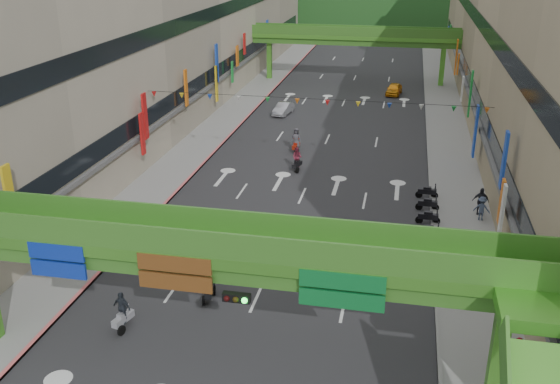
# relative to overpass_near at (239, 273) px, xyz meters

# --- Properties ---
(road_slab) EXTENTS (18.00, 140.00, 0.02)m
(road_slab) POSITION_rel_overpass_near_xyz_m (-0.93, 44.62, -5.20)
(road_slab) COLOR #28282B
(road_slab) RESTS_ON ground
(sidewalk_left) EXTENTS (4.00, 140.00, 0.15)m
(sidewalk_left) POSITION_rel_overpass_near_xyz_m (-11.93, 44.62, -5.13)
(sidewalk_left) COLOR gray
(sidewalk_left) RESTS_ON ground
(sidewalk_right) EXTENTS (4.00, 140.00, 0.15)m
(sidewalk_right) POSITION_rel_overpass_near_xyz_m (10.07, 44.62, -5.13)
(sidewalk_right) COLOR gray
(sidewalk_right) RESTS_ON ground
(curb_left) EXTENTS (0.20, 140.00, 0.18)m
(curb_left) POSITION_rel_overpass_near_xyz_m (-10.03, 44.62, -5.12)
(curb_left) COLOR #CC5959
(curb_left) RESTS_ON ground
(curb_right) EXTENTS (0.20, 140.00, 0.18)m
(curb_right) POSITION_rel_overpass_near_xyz_m (8.17, 44.62, -5.12)
(curb_right) COLOR gray
(curb_right) RESTS_ON ground
(building_row_left) EXTENTS (12.80, 95.00, 19.00)m
(building_row_left) POSITION_rel_overpass_near_xyz_m (-19.86, 44.62, 4.25)
(building_row_left) COLOR #9E937F
(building_row_left) RESTS_ON ground
(building_row_right) EXTENTS (12.80, 95.00, 19.00)m
(building_row_right) POSITION_rel_overpass_near_xyz_m (18.00, 44.62, 4.25)
(building_row_right) COLOR gray
(building_row_right) RESTS_ON ground
(overpass_near) EXTENTS (28.00, 12.27, 7.10)m
(overpass_near) POSITION_rel_overpass_near_xyz_m (0.00, 0.00, 0.00)
(overpass_near) COLOR #4C9E2D
(overpass_near) RESTS_ON ground
(overpass_far) EXTENTS (28.00, 2.20, 7.10)m
(overpass_far) POSITION_rel_overpass_near_xyz_m (-0.93, 59.62, 0.20)
(overpass_far) COLOR #4C9E2D
(overpass_far) RESTS_ON ground
(hill_left) EXTENTS (168.00, 140.00, 112.00)m
(hill_left) POSITION_rel_overpass_near_xyz_m (-15.93, 154.62, -5.21)
(hill_left) COLOR #1C4419
(hill_left) RESTS_ON ground
(hill_right) EXTENTS (208.00, 176.00, 128.00)m
(hill_right) POSITION_rel_overpass_near_xyz_m (24.07, 174.62, -5.21)
(hill_right) COLOR #1C4419
(hill_right) RESTS_ON ground
(bunting_string) EXTENTS (26.00, 0.36, 0.47)m
(bunting_string) POSITION_rel_overpass_near_xyz_m (-0.93, 24.62, 0.75)
(bunting_string) COLOR black
(bunting_string) RESTS_ON ground
(scooter_rider_near) EXTENTS (0.72, 1.58, 1.83)m
(scooter_rider_near) POSITION_rel_overpass_near_xyz_m (-3.29, 5.91, -4.38)
(scooter_rider_near) COLOR black
(scooter_rider_near) RESTS_ON ground
(scooter_rider_mid) EXTENTS (0.90, 1.58, 1.95)m
(scooter_rider_mid) POSITION_rel_overpass_near_xyz_m (-2.22, 25.71, -4.21)
(scooter_rider_mid) COLOR black
(scooter_rider_mid) RESTS_ON ground
(scooter_rider_left) EXTENTS (1.03, 1.57, 1.98)m
(scooter_rider_left) POSITION_rel_overpass_near_xyz_m (-6.50, 2.64, -4.22)
(scooter_rider_left) COLOR gray
(scooter_rider_left) RESTS_ON ground
(scooter_rider_far) EXTENTS (0.94, 1.60, 2.15)m
(scooter_rider_far) POSITION_rel_overpass_near_xyz_m (-3.13, 30.38, -4.11)
(scooter_rider_far) COLOR maroon
(scooter_rider_far) RESTS_ON ground
(parked_scooter_row) EXTENTS (1.60, 9.35, 1.08)m
(parked_scooter_row) POSITION_rel_overpass_near_xyz_m (7.87, 17.55, -4.68)
(parked_scooter_row) COLOR black
(parked_scooter_row) RESTS_ON ground
(car_silver) EXTENTS (1.85, 3.87, 1.22)m
(car_silver) POSITION_rel_overpass_near_xyz_m (-6.65, 42.46, -4.59)
(car_silver) COLOR #AFAFB8
(car_silver) RESTS_ON ground
(car_yellow) EXTENTS (2.06, 4.09, 1.33)m
(car_yellow) POSITION_rel_overpass_near_xyz_m (4.48, 53.84, -4.54)
(car_yellow) COLOR orange
(car_yellow) RESTS_ON ground
(pedestrian_red) EXTENTS (0.96, 0.80, 1.78)m
(pedestrian_red) POSITION_rel_overpass_near_xyz_m (11.27, 2.62, -4.31)
(pedestrian_red) COLOR red
(pedestrian_red) RESTS_ON ground
(pedestrian_dark) EXTENTS (1.09, 0.47, 1.85)m
(pedestrian_dark) POSITION_rel_overpass_near_xyz_m (11.27, 19.55, -4.28)
(pedestrian_dark) COLOR black
(pedestrian_dark) RESTS_ON ground
(pedestrian_blue) EXTENTS (0.85, 0.65, 1.62)m
(pedestrian_blue) POSITION_rel_overpass_near_xyz_m (11.27, 18.60, -4.40)
(pedestrian_blue) COLOR #364258
(pedestrian_blue) RESTS_ON ground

